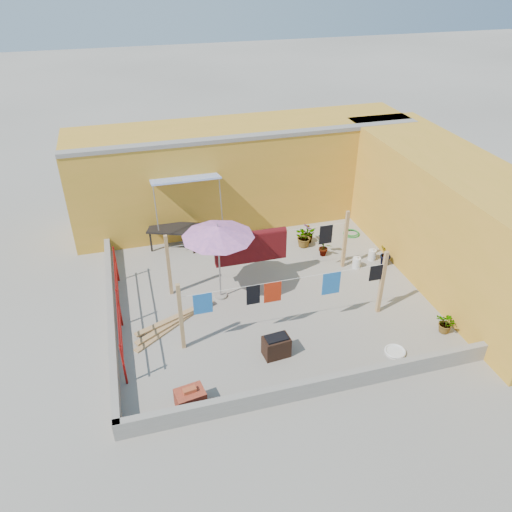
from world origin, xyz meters
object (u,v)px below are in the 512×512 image
Objects in this scene: brick_stack at (190,399)px; brazier at (276,346)px; white_basin at (395,352)px; green_hose at (351,233)px; patio_umbrella at (218,232)px; outdoor_table at (173,229)px; plant_back_a at (304,236)px; water_jug_a at (356,263)px; water_jug_b at (372,255)px.

brick_stack is 1.02× the size of brazier.
green_hose is at bearing 75.46° from white_basin.
patio_umbrella is 3.31m from outdoor_table.
plant_back_a reaches higher than white_basin.
patio_umbrella is 5.62m from green_hose.
water_jug_a is at bearing 4.55° from patio_umbrella.
outdoor_table is 6.04m from water_jug_b.
brazier is at bearing -117.62° from plant_back_a.
patio_umbrella reaches higher than plant_back_a.
plant_back_a is (3.90, -1.01, -0.29)m from outdoor_table.
outdoor_table reaches higher than brick_stack.
patio_umbrella is 3.15m from brazier.
brazier reaches higher than water_jug_a.
water_jug_b is 0.54× the size of plant_back_a.
water_jug_b is (4.74, 0.60, -1.82)m from patio_umbrella.
brazier is 1.27× the size of white_basin.
brazier is 5.06m from water_jug_b.
water_jug_a is (3.35, 2.85, -0.10)m from brazier.
water_jug_b reaches higher than white_basin.
water_jug_a is 1.89m from plant_back_a.
green_hose is (0.71, 1.84, -0.13)m from water_jug_a.
plant_back_a is at bearing 50.53° from brick_stack.
brick_stack is 7.36m from water_jug_b.
outdoor_table reaches higher than water_jug_a.
patio_umbrella is 5.07m from white_basin.
patio_umbrella reaches higher than brazier.
brick_stack is 8.39m from green_hose.
outdoor_table is 5.72m from green_hose.
brazier is at bearing -139.60° from water_jug_a.
white_basin is at bearing 3.42° from brick_stack.
white_basin is at bearing -14.52° from brazier.
patio_umbrella is 3.20× the size of plant_back_a.
white_basin reaches higher than green_hose.
plant_back_a is at bearing -171.12° from green_hose.
green_hose is at bearing 68.96° from water_jug_a.
water_jug_b is at bearing 33.84° from brick_stack.
plant_back_a is (-1.67, 1.29, 0.18)m from water_jug_b.
brick_stack is 1.31× the size of white_basin.
outdoor_table is 6.44m from brick_stack.
water_jug_a is at bearing -56.61° from plant_back_a.
water_jug_a is at bearing 40.40° from brazier.
patio_umbrella is at bearing -74.04° from outdoor_table.
water_jug_a is 1.01× the size of water_jug_b.
outdoor_table is at bearing 157.55° from water_jug_b.
plant_back_a is (4.44, 5.39, 0.13)m from brick_stack.
outdoor_table is 2.58× the size of brick_stack.
water_jug_b is at bearing 38.10° from brazier.
patio_umbrella is at bearing -172.76° from water_jug_b.
plant_back_a is at bearing 123.39° from water_jug_a.
brazier is 2.76m from white_basin.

